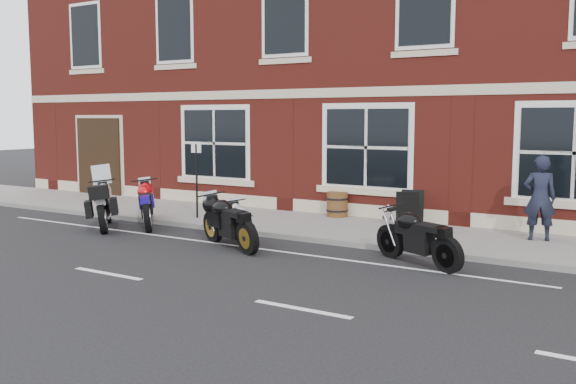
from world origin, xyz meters
name	(u,v)px	position (x,y,z in m)	size (l,w,h in m)	color
ground	(214,245)	(0.00, 0.00, 0.00)	(80.00, 80.00, 0.00)	black
sidewalk	(287,223)	(0.00, 3.00, 0.06)	(30.00, 3.00, 0.12)	slate
kerb	(251,232)	(0.00, 1.42, 0.06)	(30.00, 0.16, 0.12)	slate
pub_building	(402,22)	(0.00, 10.50, 6.00)	(24.00, 12.00, 12.00)	maroon
moto_touring_silver	(106,203)	(-3.68, 0.34, 0.63)	(1.75, 1.77, 1.54)	black
moto_sport_red	(149,203)	(-2.89, 1.04, 0.60)	(1.70, 1.80, 1.05)	black
moto_sport_black	(230,220)	(0.45, -0.01, 0.58)	(2.10, 1.09, 1.02)	black
moto_sport_silver	(244,223)	(0.53, 0.40, 0.48)	(1.53, 1.27, 0.84)	black
moto_naked_black	(417,235)	(4.39, 0.59, 0.56)	(2.03, 1.07, 0.98)	black
pedestrian_left	(540,198)	(5.98, 3.64, 1.04)	(0.67, 0.44, 1.83)	black
a_board_sign	(410,209)	(3.04, 3.69, 0.57)	(0.54, 0.36, 0.90)	black
barrel_planter	(337,204)	(0.77, 4.29, 0.45)	(0.59, 0.59, 0.65)	#543A16
parking_sign	(197,174)	(-2.26, 2.16, 1.27)	(0.28, 0.07, 1.99)	black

